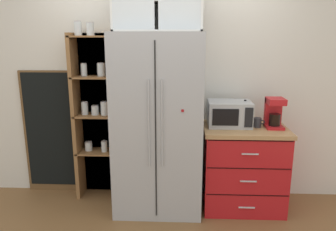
% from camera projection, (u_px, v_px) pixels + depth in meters
% --- Properties ---
extents(ground_plane, '(10.66, 10.66, 0.00)m').
position_uv_depth(ground_plane, '(159.00, 206.00, 3.51)').
color(ground_plane, brown).
extents(wall_back_cream, '(4.97, 0.10, 2.55)m').
position_uv_depth(wall_back_cream, '(161.00, 85.00, 3.60)').
color(wall_back_cream, silver).
rests_on(wall_back_cream, ground).
extents(refrigerator, '(0.89, 0.69, 1.84)m').
position_uv_depth(refrigerator, '(158.00, 124.00, 3.31)').
color(refrigerator, '#ADAFB5').
rests_on(refrigerator, ground).
extents(pantry_shelf_column, '(0.50, 0.29, 1.96)m').
position_uv_depth(pantry_shelf_column, '(96.00, 112.00, 3.59)').
color(pantry_shelf_column, brown).
rests_on(pantry_shelf_column, ground).
extents(counter_cabinet, '(0.86, 0.62, 0.89)m').
position_uv_depth(counter_cabinet, '(243.00, 167.00, 3.42)').
color(counter_cabinet, red).
rests_on(counter_cabinet, ground).
extents(microwave, '(0.44, 0.33, 0.26)m').
position_uv_depth(microwave, '(229.00, 114.00, 3.34)').
color(microwave, '#ADAFB5').
rests_on(microwave, counter_cabinet).
extents(coffee_maker, '(0.17, 0.20, 0.31)m').
position_uv_depth(coffee_maker, '(274.00, 113.00, 3.28)').
color(coffee_maker, red).
rests_on(coffee_maker, counter_cabinet).
extents(mug_charcoal, '(0.12, 0.08, 0.10)m').
position_uv_depth(mug_charcoal, '(258.00, 122.00, 3.31)').
color(mug_charcoal, '#2D2D33').
rests_on(mug_charcoal, counter_cabinet).
extents(bottle_cobalt, '(0.06, 0.06, 0.27)m').
position_uv_depth(bottle_cobalt, '(244.00, 114.00, 3.36)').
color(bottle_cobalt, navy).
rests_on(bottle_cobalt, counter_cabinet).
extents(bottle_amber, '(0.07, 0.07, 0.24)m').
position_uv_depth(bottle_amber, '(245.00, 116.00, 3.35)').
color(bottle_amber, brown).
rests_on(bottle_amber, counter_cabinet).
extents(upper_cabinet, '(0.85, 0.32, 0.56)m').
position_uv_depth(upper_cabinet, '(158.00, 2.00, 3.07)').
color(upper_cabinet, silver).
rests_on(upper_cabinet, refrigerator).
extents(chalkboard_menu, '(0.60, 0.04, 1.43)m').
position_uv_depth(chalkboard_menu, '(50.00, 132.00, 3.72)').
color(chalkboard_menu, brown).
rests_on(chalkboard_menu, ground).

